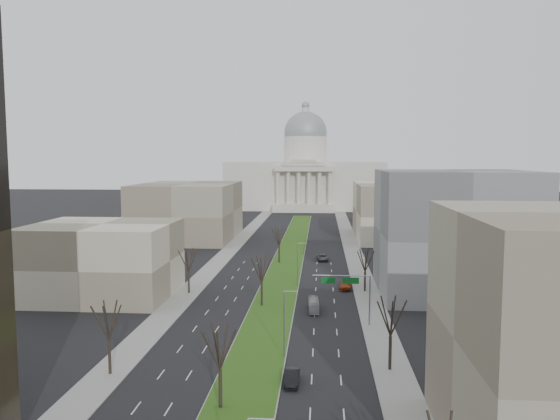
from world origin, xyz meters
The scene contains 23 objects.
ground centered at (0.00, 120.00, 0.00)m, with size 600.00×600.00×0.00m, color black.
median centered at (0.00, 118.99, 0.10)m, with size 8.00×222.03×0.20m.
sidewalk_left centered at (-17.50, 95.00, 0.07)m, with size 5.00×330.00×0.15m, color gray.
sidewalk_right centered at (17.50, 95.00, 0.07)m, with size 5.00×330.00×0.15m, color gray.
capitol centered at (0.00, 269.59, 16.31)m, with size 80.00×46.00×55.00m.
building_beige_left centered at (-33.00, 85.00, 7.00)m, with size 26.00×22.00×14.00m, color gray.
building_grey_right centered at (34.00, 92.00, 12.00)m, with size 28.00×26.00×24.00m, color slate.
building_far_left centered at (-35.00, 160.00, 9.00)m, with size 30.00×40.00×18.00m, color gray.
building_far_right centered at (35.00, 165.00, 9.00)m, with size 30.00×40.00×18.00m, color gray.
tree_left_mid centered at (-17.20, 48.00, 7.00)m, with size 5.40×5.40×9.72m.
tree_left_far centered at (-17.20, 88.00, 6.84)m, with size 5.28×5.28×9.50m.
tree_right_mid centered at (17.20, 52.00, 7.16)m, with size 5.52×5.52×9.94m.
tree_right_far centered at (17.20, 92.00, 6.53)m, with size 5.04×5.04×9.07m.
tree_median_a centered at (-2.00, 40.00, 7.00)m, with size 5.40×5.40×9.72m.
tree_median_b centered at (-2.00, 80.00, 7.00)m, with size 5.40×5.40×9.72m.
tree_median_c centered at (-2.00, 120.00, 7.00)m, with size 5.40×5.40×9.72m.
streetlamp_median_b centered at (3.76, 55.00, 4.81)m, with size 1.90×0.20×9.16m.
streetlamp_median_c centered at (3.76, 95.00, 4.81)m, with size 1.90×0.20×9.16m.
mast_arm_signs centered at (13.49, 70.03, 6.11)m, with size 9.12×0.24×8.09m.
car_black centered at (5.20, 47.06, 0.79)m, with size 1.68×4.82×1.59m, color black.
car_red centered at (13.50, 94.11, 0.81)m, with size 2.26×5.57×1.62m, color maroon.
car_grey_far centered at (8.89, 124.28, 0.79)m, with size 2.62×5.68×1.58m, color #46494D.
box_van centered at (7.29, 78.03, 1.01)m, with size 1.70×7.25×2.02m, color #B8B8B8.
Camera 1 is at (8.51, -14.82, 26.61)m, focal length 35.00 mm.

